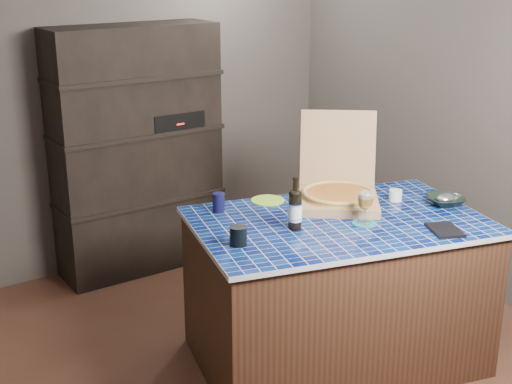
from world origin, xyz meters
TOP-DOWN VIEW (x-y plane):
  - room at (0.00, 0.00)m, footprint 3.50×3.50m
  - shelving_unit at (0.00, 1.53)m, footprint 1.20×0.41m
  - kitchen_island at (0.34, -0.30)m, footprint 1.79×1.38m
  - pizza_box at (0.51, -0.09)m, footprint 0.70×0.72m
  - mead_bottle at (0.06, -0.27)m, footprint 0.08×0.08m
  - teal_trivet at (0.41, -0.43)m, footprint 0.14×0.14m
  - wine_glass at (0.41, -0.43)m, footprint 0.08×0.08m
  - tumbler at (-0.31, -0.29)m, footprint 0.09×0.09m
  - dvd_case at (0.69, -0.75)m, footprint 0.22×0.25m
  - bowl at (1.02, -0.47)m, footprint 0.28×0.28m
  - foil_contents at (1.02, -0.47)m, footprint 0.12×0.10m
  - white_jar at (0.83, -0.25)m, footprint 0.08×0.08m
  - navy_cup at (-0.13, 0.18)m, footprint 0.07×0.07m
  - green_trivet at (0.20, 0.17)m, footprint 0.20×0.20m

SIDE VIEW (x-z plane):
  - kitchen_island at x=0.34m, z-range 0.00..0.87m
  - teal_trivet at x=0.41m, z-range 0.87..0.88m
  - green_trivet at x=0.20m, z-range 0.87..0.88m
  - dvd_case at x=0.69m, z-range 0.87..0.89m
  - bowl at x=1.02m, z-range 0.87..0.92m
  - white_jar at x=0.83m, z-range 0.87..0.94m
  - shelving_unit at x=0.00m, z-range 0.00..1.80m
  - foil_contents at x=1.02m, z-range 0.88..0.94m
  - tumbler at x=-0.31m, z-range 0.87..0.97m
  - navy_cup at x=-0.13m, z-range 0.87..0.98m
  - pizza_box at x=0.51m, z-range 0.69..1.19m
  - mead_bottle at x=0.06m, z-range 0.84..1.12m
  - wine_glass at x=0.41m, z-range 0.91..1.10m
  - room at x=0.00m, z-range -0.50..3.00m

